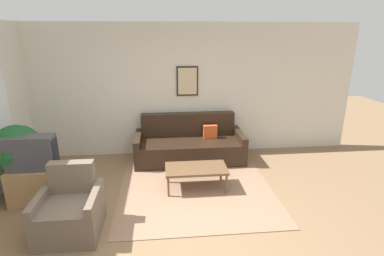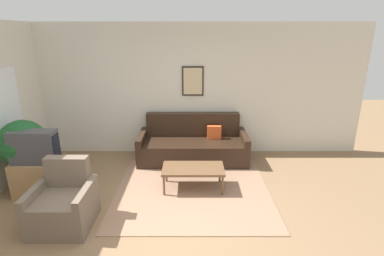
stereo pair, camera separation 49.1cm
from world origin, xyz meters
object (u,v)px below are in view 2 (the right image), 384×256
at_px(tv, 33,147).
at_px(potted_plant_tall, 22,145).
at_px(coffee_table, 192,169).
at_px(armchair, 62,205).
at_px(couch, 192,145).

distance_m(tv, potted_plant_tall, 0.37).
distance_m(coffee_table, armchair, 2.00).
distance_m(couch, armchair, 2.80).
bearing_deg(couch, coffee_table, -90.06).
xyz_separation_m(couch, potted_plant_tall, (-2.76, -1.17, 0.46)).
bearing_deg(tv, potted_plant_tall, 142.98).
bearing_deg(armchair, potted_plant_tall, 156.16).
relative_size(couch, potted_plant_tall, 1.84).
relative_size(couch, armchair, 2.47).
height_order(coffee_table, potted_plant_tall, potted_plant_tall).
relative_size(couch, tv, 3.10).
distance_m(tv, armchair, 1.18).
bearing_deg(coffee_table, tv, -175.90).
bearing_deg(armchair, tv, 153.30).
distance_m(coffee_table, tv, 2.51).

